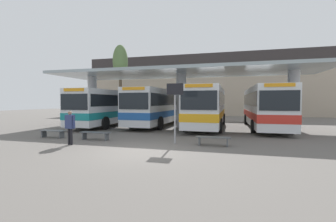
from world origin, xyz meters
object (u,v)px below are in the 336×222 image
(transit_bus_right_bay, at_px, (207,106))
(transit_bus_far_right_bay, at_px, (264,106))
(poplar_tree_behind_left, at_px, (120,63))
(waiting_bench_far_platform, at_px, (53,132))
(info_sign_platform, at_px, (175,101))
(waiting_bench_mid_platform, at_px, (213,139))
(transit_bus_center_bay, at_px, (160,106))
(waiting_bench_near_pillar, at_px, (95,134))
(transit_bus_left_bay, at_px, (113,106))
(pedestrian_waiting, at_px, (70,124))

(transit_bus_right_bay, height_order, transit_bus_far_right_bay, transit_bus_right_bay)
(poplar_tree_behind_left, bearing_deg, waiting_bench_far_platform, -78.64)
(info_sign_platform, bearing_deg, waiting_bench_mid_platform, -1.49)
(waiting_bench_mid_platform, bearing_deg, info_sign_platform, 178.51)
(waiting_bench_far_platform, height_order, poplar_tree_behind_left, poplar_tree_behind_left)
(waiting_bench_mid_platform, distance_m, waiting_bench_far_platform, 9.79)
(transit_bus_center_bay, bearing_deg, waiting_bench_far_platform, 67.70)
(waiting_bench_near_pillar, relative_size, waiting_bench_far_platform, 1.11)
(waiting_bench_near_pillar, distance_m, waiting_bench_mid_platform, 6.78)
(transit_bus_center_bay, xyz_separation_m, transit_bus_right_bay, (4.60, -0.95, 0.03))
(transit_bus_right_bay, relative_size, waiting_bench_mid_platform, 6.31)
(waiting_bench_near_pillar, bearing_deg, poplar_tree_behind_left, 111.82)
(transit_bus_center_bay, bearing_deg, transit_bus_far_right_bay, -178.50)
(transit_bus_far_right_bay, height_order, waiting_bench_mid_platform, transit_bus_far_right_bay)
(transit_bus_right_bay, bearing_deg, transit_bus_center_bay, -10.87)
(info_sign_platform, bearing_deg, transit_bus_far_right_bay, 57.25)
(waiting_bench_near_pillar, xyz_separation_m, waiting_bench_mid_platform, (6.78, 0.00, -0.00))
(transit_bus_right_bay, bearing_deg, transit_bus_left_bay, 1.94)
(waiting_bench_mid_platform, bearing_deg, pedestrian_waiting, -166.97)
(waiting_bench_near_pillar, xyz_separation_m, pedestrian_waiting, (-0.40, -1.66, 0.72))
(transit_bus_left_bay, distance_m, info_sign_platform, 11.19)
(info_sign_platform, distance_m, pedestrian_waiting, 5.58)
(transit_bus_center_bay, height_order, transit_bus_right_bay, transit_bus_right_bay)
(transit_bus_far_right_bay, relative_size, waiting_bench_mid_platform, 6.52)
(transit_bus_center_bay, relative_size, info_sign_platform, 3.56)
(transit_bus_right_bay, bearing_deg, waiting_bench_mid_platform, 98.01)
(transit_bus_center_bay, xyz_separation_m, waiting_bench_far_platform, (-4.17, -9.02, -1.52))
(waiting_bench_near_pillar, bearing_deg, transit_bus_far_right_bay, 40.33)
(transit_bus_left_bay, bearing_deg, waiting_bench_mid_platform, 141.86)
(transit_bus_left_bay, distance_m, waiting_bench_mid_platform, 12.80)
(transit_bus_left_bay, height_order, info_sign_platform, transit_bus_left_bay)
(waiting_bench_mid_platform, distance_m, poplar_tree_behind_left, 20.96)
(transit_bus_far_right_bay, height_order, waiting_bench_near_pillar, transit_bus_far_right_bay)
(info_sign_platform, bearing_deg, transit_bus_right_bay, 82.96)
(transit_bus_far_right_bay, relative_size, waiting_bench_far_platform, 6.78)
(transit_bus_right_bay, relative_size, poplar_tree_behind_left, 1.14)
(transit_bus_center_bay, height_order, waiting_bench_mid_platform, transit_bus_center_bay)
(pedestrian_waiting, bearing_deg, transit_bus_far_right_bay, 53.72)
(waiting_bench_near_pillar, distance_m, pedestrian_waiting, 1.86)
(transit_bus_right_bay, distance_m, waiting_bench_near_pillar, 10.03)
(pedestrian_waiting, relative_size, poplar_tree_behind_left, 0.18)
(transit_bus_right_bay, xyz_separation_m, waiting_bench_mid_platform, (1.02, -8.07, -1.55))
(transit_bus_right_bay, relative_size, transit_bus_far_right_bay, 0.97)
(waiting_bench_mid_platform, xyz_separation_m, info_sign_platform, (-2.01, 0.05, 1.93))
(transit_bus_right_bay, xyz_separation_m, pedestrian_waiting, (-6.16, -9.73, -0.82))
(pedestrian_waiting, bearing_deg, poplar_tree_behind_left, 118.17)
(transit_bus_right_bay, bearing_deg, info_sign_platform, 83.78)
(transit_bus_center_bay, xyz_separation_m, waiting_bench_near_pillar, (-1.16, -9.02, -1.51))
(poplar_tree_behind_left, bearing_deg, transit_bus_far_right_bay, -20.74)
(transit_bus_right_bay, xyz_separation_m, poplar_tree_behind_left, (-11.80, 7.03, 5.30))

